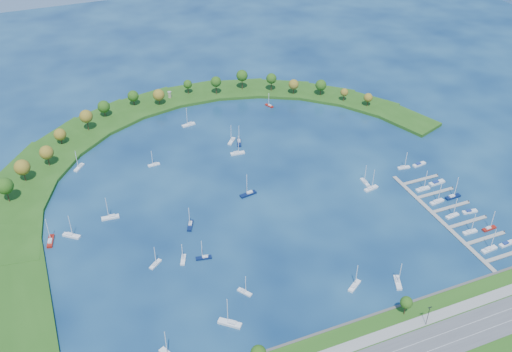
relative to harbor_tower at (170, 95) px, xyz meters
name	(u,v)px	position (x,y,z in m)	size (l,w,h in m)	color
ground	(251,189)	(12.97, -117.16, -4.31)	(700.00, 700.00, 0.00)	#071C43
breakwater	(146,160)	(-33.35, -68.44, -3.32)	(286.74, 247.64, 2.00)	#244E14
breakwater_trees	(160,112)	(-14.75, -32.41, 6.07)	(234.73, 90.55, 14.41)	#382314
harbor_tower	(170,95)	(0.00, 0.00, 0.00)	(2.60, 2.60, 4.51)	gray
dock_system	(452,216)	(98.27, -178.16, -3.96)	(24.28, 82.00, 1.60)	gray
moored_boat_0	(354,285)	(27.78, -201.69, -3.40)	(8.18, 6.41, 12.12)	silver
moored_boat_1	(154,164)	(-30.01, -74.71, -3.45)	(6.87, 2.19, 9.99)	silver
moored_boat_2	(155,264)	(-49.44, -155.19, -3.45)	(6.74, 5.97, 10.38)	silver
moored_boat_3	(239,142)	(23.83, -70.71, -3.38)	(5.02, 8.99, 12.75)	#0A173F
moored_boat_4	(50,241)	(-92.05, -120.74, -3.36)	(4.55, 9.50, 13.46)	maroon
moored_boat_5	(365,182)	(72.97, -135.75, -3.43)	(2.48, 7.70, 11.18)	silver
moored_boat_6	(110,217)	(-62.07, -113.51, -3.38)	(8.96, 3.17, 12.92)	silver
moored_boat_7	(232,140)	(20.27, -67.38, -3.40)	(6.89, 7.77, 11.97)	silver
moored_boat_8	(248,193)	(9.62, -121.62, -3.36)	(9.45, 4.03, 13.45)	#0A173F
moored_boat_9	(230,323)	(-29.83, -200.75, -3.32)	(9.26, 8.53, 14.48)	silver
moored_boat_10	(204,257)	(-27.60, -159.53, -3.43)	(7.67, 3.39, 10.90)	#0A173F
moored_boat_11	(190,225)	(-26.59, -134.83, -3.40)	(5.49, 8.45, 12.10)	#0A173F
moored_boat_12	(183,259)	(-36.76, -157.07, -3.45)	(4.44, 7.21, 10.27)	silver
moored_boat_13	(71,235)	(-82.26, -120.42, -3.37)	(8.50, 7.52, 13.08)	silver
moored_boat_14	(245,291)	(-18.00, -186.78, -3.45)	(5.38, 6.78, 10.08)	silver
moored_boat_16	(189,124)	(1.74, -38.25, -3.38)	(8.92, 3.71, 12.71)	silver
moored_boat_17	(237,153)	(18.62, -81.63, -3.39)	(8.57, 3.08, 12.35)	silver
moored_boat_18	(79,167)	(-70.10, -61.32, -3.41)	(6.82, 7.76, 11.92)	silver
moored_boat_19	(398,282)	(46.49, -207.07, -3.39)	(5.53, 8.78, 12.53)	silver
moored_boat_20	(371,188)	(72.89, -142.09, -3.39)	(8.65, 3.84, 12.30)	silver
moored_boat_21	(269,105)	(59.72, -34.06, -3.46)	(4.31, 6.76, 9.65)	maroon
docked_boat_0	(489,249)	(98.49, -205.21, -3.39)	(8.71, 3.08, 12.56)	silver
docked_boat_1	(507,244)	(108.95, -205.22, -3.69)	(8.39, 2.87, 1.68)	silver
docked_boat_2	(470,231)	(98.50, -191.51, -3.42)	(7.70, 2.39, 11.23)	silver
docked_boat_3	(489,228)	(109.00, -193.03, -3.42)	(7.73, 2.49, 11.23)	maroon
docked_boat_4	(452,215)	(98.50, -177.98, -3.42)	(7.81, 2.80, 11.25)	silver
docked_boat_5	(470,211)	(108.96, -178.54, -3.71)	(8.22, 3.28, 1.63)	silver
docked_boat_6	(437,201)	(98.49, -165.36, -3.40)	(8.45, 3.18, 12.12)	silver
docked_boat_7	(453,196)	(108.98, -165.04, -3.38)	(8.86, 2.81, 12.89)	#0A173F
docked_boat_8	(423,188)	(98.49, -153.09, -3.40)	(8.29, 2.48, 12.12)	silver
docked_boat_9	(437,183)	(108.94, -151.23, -3.60)	(9.59, 3.13, 1.93)	silver
docked_boat_10	(404,167)	(100.91, -131.62, -3.44)	(7.43, 3.06, 10.61)	silver
docked_boat_11	(419,164)	(110.85, -132.39, -3.68)	(8.61, 3.35, 1.71)	silver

